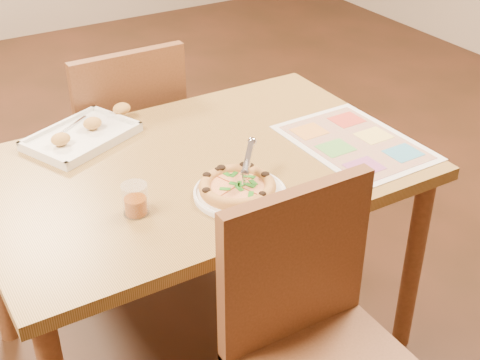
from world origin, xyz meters
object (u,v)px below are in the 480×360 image
chair_far (125,129)px  menu (355,142)px  pizza_cutter (247,162)px  chair_near (314,322)px  plate (240,193)px  pizza (237,187)px  appetizer_tray (84,135)px  dining_table (199,187)px  glass_tumbler (135,201)px

chair_far → menu: bearing=122.9°
pizza_cutter → chair_near: bearing=-146.0°
plate → pizza: bearing=115.3°
plate → appetizer_tray: appetizer_tray is taller
dining_table → pizza: size_ratio=6.07×
chair_near → glass_tumbler: (-0.26, 0.45, 0.19)m
chair_far → pizza_cutter: bearing=94.1°
chair_near → pizza_cutter: 0.48m
pizza_cutter → glass_tumbler: size_ratio=1.36×
chair_far → menu: 0.90m
dining_table → appetizer_tray: bearing=127.2°
appetizer_tray → glass_tumbler: (-0.02, -0.47, 0.02)m
dining_table → chair_far: size_ratio=2.77×
pizza → menu: (0.47, 0.07, -0.02)m
dining_table → chair_far: bearing=90.0°
plate → chair_far: bearing=91.1°
plate → glass_tumbler: size_ratio=2.96×
appetizer_tray → glass_tumbler: bearing=-92.9°
pizza → pizza_cutter: size_ratio=1.82×
glass_tumbler → appetizer_tray: bearing=87.1°
dining_table → menu: 0.51m
dining_table → chair_far: 0.61m
dining_table → menu: size_ratio=2.78×
pizza → pizza_cutter: 0.07m
chair_near → menu: 0.68m
chair_far → chair_near: bearing=90.0°
menu → chair_far: bearing=122.9°
chair_near → chair_far: bearing=90.0°
dining_table → chair_near: size_ratio=2.77×
dining_table → plate: size_ratio=5.06×
chair_far → menu: chair_far is taller
menu → plate: bearing=-170.7°
chair_far → glass_tumbler: chair_far is taller
chair_near → glass_tumbler: 0.55m
dining_table → pizza: bearing=-86.8°
pizza → menu: bearing=8.3°
pizza → chair_near: bearing=-91.8°
pizza_cutter → glass_tumbler: pizza_cutter is taller
chair_far → pizza_cutter: 0.83m
dining_table → appetizer_tray: 0.41m
menu → dining_table: bearing=163.4°
pizza → appetizer_tray: size_ratio=0.54×
plate → pizza_cutter: (0.04, 0.03, 0.07)m
pizza → chair_far: bearing=90.8°
appetizer_tray → glass_tumbler: 0.47m
pizza → plate: bearing=-64.7°
plate → glass_tumbler: bearing=166.6°
plate → menu: plate is taller
chair_far → menu: (0.48, -0.75, 0.16)m
plate → pizza_cutter: size_ratio=2.18×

